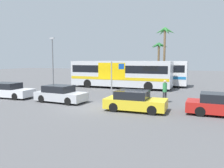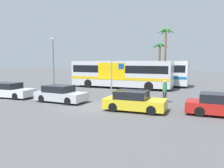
{
  "view_description": "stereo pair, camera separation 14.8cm",
  "coord_description": "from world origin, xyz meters",
  "px_view_note": "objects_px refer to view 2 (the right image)",
  "views": [
    {
      "loc": [
        7.27,
        -14.05,
        3.34
      ],
      "look_at": [
        0.13,
        3.39,
        1.3
      ],
      "focal_mm": 36.04,
      "sensor_mm": 36.0,
      "label": 1
    },
    {
      "loc": [
        7.4,
        -13.99,
        3.34
      ],
      "look_at": [
        0.13,
        3.39,
        1.3
      ],
      "focal_mm": 36.04,
      "sensor_mm": 36.0,
      "label": 2
    }
  ],
  "objects_px": {
    "ferry_sign": "(112,72)",
    "car_red": "(224,105)",
    "bus_front_coach": "(121,73)",
    "bus_rear_coach": "(140,72)",
    "car_silver": "(60,94)",
    "car_yellow": "(134,101)",
    "pedestrian_crossing_lot": "(165,89)",
    "car_white": "(9,90)"
  },
  "relations": [
    {
      "from": "bus_rear_coach",
      "to": "car_white",
      "type": "xyz_separation_m",
      "value": [
        -8.15,
        -13.66,
        -1.15
      ]
    },
    {
      "from": "bus_rear_coach",
      "to": "ferry_sign",
      "type": "distance_m",
      "value": 11.81
    },
    {
      "from": "ferry_sign",
      "to": "car_white",
      "type": "relative_size",
      "value": 0.71
    },
    {
      "from": "bus_front_coach",
      "to": "car_silver",
      "type": "distance_m",
      "value": 10.29
    },
    {
      "from": "ferry_sign",
      "to": "pedestrian_crossing_lot",
      "type": "xyz_separation_m",
      "value": [
        4.05,
        0.81,
        -1.26
      ]
    },
    {
      "from": "bus_rear_coach",
      "to": "car_red",
      "type": "bearing_deg",
      "value": -56.58
    },
    {
      "from": "ferry_sign",
      "to": "car_yellow",
      "type": "xyz_separation_m",
      "value": [
        2.65,
        -2.56,
        -1.69
      ]
    },
    {
      "from": "car_silver",
      "to": "car_red",
      "type": "relative_size",
      "value": 0.93
    },
    {
      "from": "car_silver",
      "to": "car_red",
      "type": "bearing_deg",
      "value": 3.5
    },
    {
      "from": "bus_front_coach",
      "to": "bus_rear_coach",
      "type": "relative_size",
      "value": 1.0
    },
    {
      "from": "bus_rear_coach",
      "to": "car_white",
      "type": "bearing_deg",
      "value": -120.83
    },
    {
      "from": "car_silver",
      "to": "car_yellow",
      "type": "relative_size",
      "value": 1.04
    },
    {
      "from": "bus_rear_coach",
      "to": "car_yellow",
      "type": "relative_size",
      "value": 2.96
    },
    {
      "from": "ferry_sign",
      "to": "bus_front_coach",
      "type": "bearing_deg",
      "value": 97.41
    },
    {
      "from": "bus_front_coach",
      "to": "car_yellow",
      "type": "height_order",
      "value": "bus_front_coach"
    },
    {
      "from": "bus_front_coach",
      "to": "pedestrian_crossing_lot",
      "type": "xyz_separation_m",
      "value": [
        6.42,
        -7.45,
        -0.72
      ]
    },
    {
      "from": "ferry_sign",
      "to": "car_yellow",
      "type": "distance_m",
      "value": 4.06
    },
    {
      "from": "car_silver",
      "to": "car_yellow",
      "type": "bearing_deg",
      "value": -2.98
    },
    {
      "from": "bus_rear_coach",
      "to": "bus_front_coach",
      "type": "bearing_deg",
      "value": -111.71
    },
    {
      "from": "ferry_sign",
      "to": "pedestrian_crossing_lot",
      "type": "bearing_deg",
      "value": 2.75
    },
    {
      "from": "car_silver",
      "to": "pedestrian_crossing_lot",
      "type": "distance_m",
      "value": 8.16
    },
    {
      "from": "car_yellow",
      "to": "bus_front_coach",
      "type": "bearing_deg",
      "value": 113.13
    },
    {
      "from": "car_red",
      "to": "car_yellow",
      "type": "xyz_separation_m",
      "value": [
        -5.33,
        -0.74,
        -0.0
      ]
    },
    {
      "from": "bus_rear_coach",
      "to": "ferry_sign",
      "type": "relative_size",
      "value": 3.72
    },
    {
      "from": "bus_front_coach",
      "to": "ferry_sign",
      "type": "bearing_deg",
      "value": -74.03
    },
    {
      "from": "car_silver",
      "to": "car_white",
      "type": "xyz_separation_m",
      "value": [
        -5.48,
        -0.03,
        0.0
      ]
    },
    {
      "from": "car_yellow",
      "to": "ferry_sign",
      "type": "bearing_deg",
      "value": 134.26
    },
    {
      "from": "car_white",
      "to": "car_yellow",
      "type": "relative_size",
      "value": 1.13
    },
    {
      "from": "car_red",
      "to": "car_white",
      "type": "relative_size",
      "value": 0.99
    },
    {
      "from": "bus_front_coach",
      "to": "car_yellow",
      "type": "bearing_deg",
      "value": -65.14
    },
    {
      "from": "bus_rear_coach",
      "to": "car_silver",
      "type": "bearing_deg",
      "value": -101.08
    },
    {
      "from": "car_red",
      "to": "car_silver",
      "type": "bearing_deg",
      "value": -178.79
    },
    {
      "from": "bus_rear_coach",
      "to": "car_yellow",
      "type": "distance_m",
      "value": 14.81
    },
    {
      "from": "car_yellow",
      "to": "bus_rear_coach",
      "type": "bearing_deg",
      "value": 102.49
    },
    {
      "from": "pedestrian_crossing_lot",
      "to": "car_white",
      "type": "bearing_deg",
      "value": -115.26
    },
    {
      "from": "bus_rear_coach",
      "to": "car_silver",
      "type": "height_order",
      "value": "bus_rear_coach"
    },
    {
      "from": "bus_front_coach",
      "to": "bus_rear_coach",
      "type": "bearing_deg",
      "value": 68.29
    },
    {
      "from": "pedestrian_crossing_lot",
      "to": "car_red",
      "type": "bearing_deg",
      "value": 19.34
    },
    {
      "from": "car_silver",
      "to": "car_red",
      "type": "distance_m",
      "value": 11.63
    },
    {
      "from": "bus_rear_coach",
      "to": "car_yellow",
      "type": "bearing_deg",
      "value": -75.79
    },
    {
      "from": "car_yellow",
      "to": "pedestrian_crossing_lot",
      "type": "distance_m",
      "value": 3.68
    },
    {
      "from": "ferry_sign",
      "to": "car_red",
      "type": "distance_m",
      "value": 8.36
    }
  ]
}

